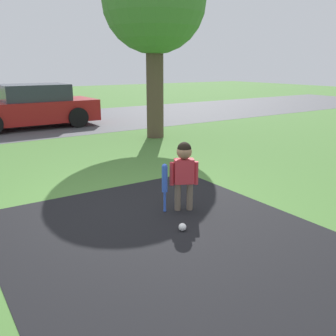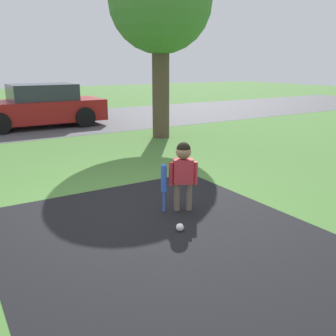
% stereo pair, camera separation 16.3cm
% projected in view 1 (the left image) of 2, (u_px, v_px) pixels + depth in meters
% --- Properties ---
extents(ground_plane, '(60.00, 60.00, 0.00)m').
position_uv_depth(ground_plane, '(129.00, 209.00, 5.34)').
color(ground_plane, '#477533').
extents(driveway_strip, '(3.68, 7.00, 0.01)m').
position_uv_depth(driveway_strip, '(255.00, 299.00, 3.29)').
color(driveway_strip, black).
rests_on(driveway_strip, ground).
extents(street_strip, '(40.00, 6.00, 0.01)m').
position_uv_depth(street_strip, '(5.00, 126.00, 12.42)').
color(street_strip, '#4C4C51').
rests_on(street_strip, ground).
extents(child, '(0.36, 0.26, 0.98)m').
position_uv_depth(child, '(184.00, 167.00, 5.13)').
color(child, '#6B5B4C').
rests_on(child, ground).
extents(baseball_bat, '(0.08, 0.08, 0.70)m').
position_uv_depth(baseball_bat, '(165.00, 181.00, 5.12)').
color(baseball_bat, blue).
rests_on(baseball_bat, ground).
extents(sports_ball, '(0.10, 0.10, 0.10)m').
position_uv_depth(sports_ball, '(182.00, 227.00, 4.63)').
color(sports_ball, white).
rests_on(sports_ball, ground).
extents(parked_car, '(4.20, 1.99, 1.37)m').
position_uv_depth(parked_car, '(30.00, 107.00, 12.08)').
color(parked_car, maroon).
rests_on(parked_car, ground).
extents(tree_near_driveway, '(2.72, 2.72, 4.96)m').
position_uv_depth(tree_near_driveway, '(154.00, 2.00, 9.66)').
color(tree_near_driveway, '#4C3D2D').
rests_on(tree_near_driveway, ground).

